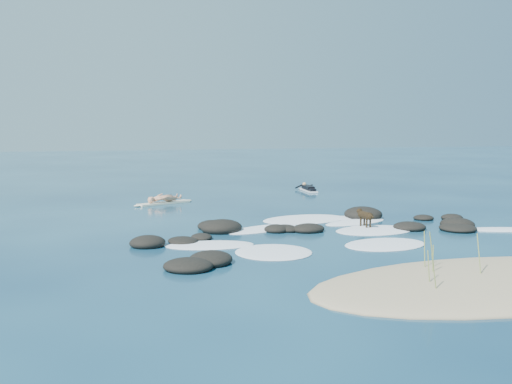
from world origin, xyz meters
name	(u,v)px	position (x,y,z in m)	size (l,w,h in m)	color
ground	(334,226)	(0.00, 0.00, 0.00)	(160.00, 160.00, 0.00)	#0A2642
sand_dune	(492,284)	(0.00, -8.20, 0.00)	(9.00, 4.40, 0.60)	#9E8966
dune_grass	(472,257)	(-0.33, -7.90, 0.59)	(3.86, 1.82, 1.07)	olive
reef_rocks	(326,229)	(-0.82, -1.04, 0.11)	(14.63, 7.79, 0.61)	black
breaking_foam	(329,231)	(-0.57, -0.79, 0.01)	(13.59, 7.90, 0.12)	white
standing_surfer_rig	(164,189)	(-4.90, 8.18, 0.72)	(3.04, 1.59, 1.83)	#FCEECA
paddling_surfer_rig	(308,189)	(3.87, 11.33, 0.15)	(1.10, 2.47, 0.43)	white
dog	(365,215)	(0.86, -0.71, 0.46)	(0.32, 1.10, 0.70)	black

